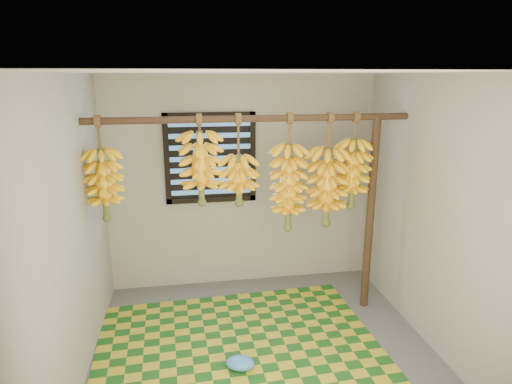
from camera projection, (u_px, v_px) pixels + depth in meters
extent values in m
cube|color=#535353|center=(267.00, 358.00, 3.73)|extent=(3.00, 3.00, 0.01)
cube|color=silver|center=(269.00, 72.00, 3.10)|extent=(3.00, 3.00, 0.01)
cube|color=gray|center=(242.00, 183.00, 4.85)|extent=(3.00, 0.01, 2.40)
cube|color=gray|center=(69.00, 239.00, 3.17)|extent=(0.01, 3.00, 2.40)
cube|color=gray|center=(440.00, 218.00, 3.66)|extent=(0.01, 3.00, 2.40)
cube|color=black|center=(210.00, 158.00, 4.69)|extent=(1.00, 0.04, 1.00)
cylinder|color=#3C2518|center=(253.00, 119.00, 3.87)|extent=(3.00, 0.06, 0.06)
cylinder|color=#3C2518|center=(370.00, 216.00, 4.33)|extent=(0.08, 0.08, 2.00)
cube|color=#195017|center=(240.00, 351.00, 3.81)|extent=(2.60, 2.12, 0.01)
ellipsoid|color=#3A82DA|center=(240.00, 363.00, 3.56)|extent=(0.29, 0.25, 0.10)
cylinder|color=brown|center=(99.00, 135.00, 3.69)|extent=(0.02, 0.02, 0.29)
cylinder|color=#4C5923|center=(104.00, 183.00, 3.80)|extent=(0.06, 0.06, 0.62)
cylinder|color=brown|center=(199.00, 125.00, 3.81)|extent=(0.02, 0.02, 0.16)
cylinder|color=#4C5923|center=(201.00, 166.00, 3.91)|extent=(0.06, 0.06, 0.65)
cylinder|color=brown|center=(238.00, 137.00, 3.89)|extent=(0.02, 0.02, 0.39)
cylinder|color=#4C5923|center=(239.00, 178.00, 4.00)|extent=(0.06, 0.06, 0.44)
cylinder|color=brown|center=(290.00, 131.00, 3.96)|extent=(0.02, 0.02, 0.30)
cylinder|color=#4C5923|center=(288.00, 186.00, 4.10)|extent=(0.06, 0.06, 0.80)
cylinder|color=brown|center=(330.00, 133.00, 4.03)|extent=(0.02, 0.02, 0.35)
cylinder|color=#4C5923|center=(327.00, 185.00, 4.16)|extent=(0.07, 0.07, 0.73)
cylinder|color=brown|center=(355.00, 128.00, 4.06)|extent=(0.02, 0.02, 0.27)
cylinder|color=#4C5923|center=(353.00, 172.00, 4.17)|extent=(0.06, 0.06, 0.65)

